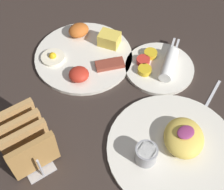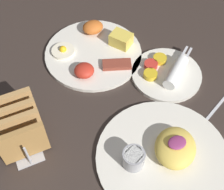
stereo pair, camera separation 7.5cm
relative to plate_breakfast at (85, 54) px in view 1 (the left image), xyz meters
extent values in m
plane|color=#332823|center=(-0.01, -0.19, -0.01)|extent=(3.00, 3.00, 0.00)
cylinder|color=silver|center=(0.00, 0.00, -0.01)|extent=(0.27, 0.27, 0.01)
cube|color=#E5C64C|center=(0.08, 0.00, 0.02)|extent=(0.07, 0.07, 0.04)
ellipsoid|color=#C66023|center=(0.03, 0.08, 0.02)|extent=(0.06, 0.05, 0.03)
cylinder|color=#F4EACC|center=(-0.08, 0.03, 0.00)|extent=(0.06, 0.06, 0.01)
sphere|color=yellow|center=(-0.08, 0.03, 0.01)|extent=(0.02, 0.02, 0.02)
ellipsoid|color=red|center=(-0.06, -0.07, 0.01)|extent=(0.05, 0.05, 0.03)
cube|color=brown|center=(0.03, -0.08, 0.00)|extent=(0.08, 0.06, 0.01)
cylinder|color=silver|center=(0.14, -0.15, -0.01)|extent=(0.18, 0.18, 0.01)
cylinder|color=gold|center=(0.15, -0.11, 0.01)|extent=(0.04, 0.04, 0.01)
cylinder|color=red|center=(0.11, -0.12, 0.01)|extent=(0.04, 0.04, 0.01)
cylinder|color=gold|center=(0.10, -0.14, 0.01)|extent=(0.04, 0.04, 0.01)
cylinder|color=white|center=(0.16, -0.17, 0.01)|extent=(0.10, 0.09, 0.03)
cube|color=silver|center=(0.21, -0.12, 0.01)|extent=(0.04, 0.04, 0.00)
cube|color=silver|center=(0.22, -0.13, 0.01)|extent=(0.04, 0.04, 0.00)
cylinder|color=silver|center=(0.01, -0.36, -0.01)|extent=(0.29, 0.29, 0.01)
ellipsoid|color=#EAC651|center=(0.04, -0.36, 0.02)|extent=(0.13, 0.14, 0.04)
ellipsoid|color=#8C3366|center=(0.04, -0.36, 0.04)|extent=(0.04, 0.03, 0.01)
cylinder|color=#99999E|center=(-0.05, -0.34, 0.02)|extent=(0.05, 0.05, 0.04)
cylinder|color=white|center=(-0.05, -0.34, 0.03)|extent=(0.04, 0.04, 0.01)
cube|color=#B7B7BC|center=(-0.25, -0.18, -0.01)|extent=(0.06, 0.15, 0.01)
cube|color=#A4763E|center=(-0.25, -0.23, 0.04)|extent=(0.10, 0.01, 0.10)
cube|color=#B3854D|center=(-0.25, -0.20, 0.04)|extent=(0.10, 0.01, 0.10)
cube|color=#B3854D|center=(-0.25, -0.16, 0.04)|extent=(0.10, 0.01, 0.10)
cube|color=tan|center=(-0.25, -0.13, 0.04)|extent=(0.10, 0.01, 0.10)
cylinder|color=#B7B7BC|center=(-0.25, -0.25, 0.03)|extent=(0.01, 0.01, 0.07)
cylinder|color=#B7B7BC|center=(-0.25, -0.11, 0.03)|extent=(0.01, 0.01, 0.07)
cube|color=silver|center=(0.20, -0.29, -0.01)|extent=(0.10, 0.05, 0.00)
ellipsoid|color=silver|center=(0.14, -0.32, -0.01)|extent=(0.02, 0.02, 0.01)
camera|label=1|loc=(-0.27, -0.54, 0.62)|focal=50.00mm
camera|label=2|loc=(-0.21, -0.58, 0.62)|focal=50.00mm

